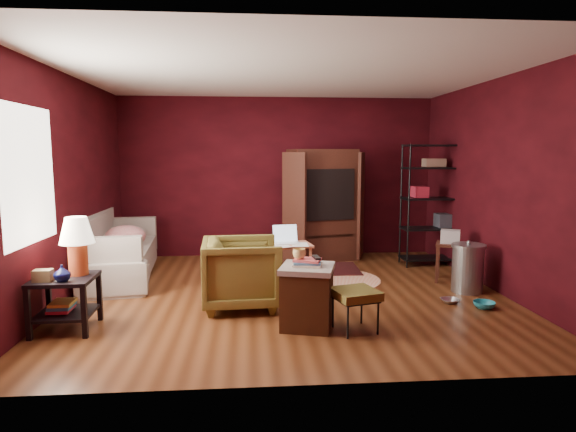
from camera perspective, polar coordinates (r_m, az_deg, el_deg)
name	(u,v)px	position (r m, az deg, el deg)	size (l,w,h in m)	color
room	(286,187)	(6.09, -0.21, 3.50)	(5.54, 5.04, 2.84)	brown
sofa	(119,249)	(7.46, -19.35, -3.66)	(2.25, 0.66, 0.88)	gray
armchair	(242,269)	(5.76, -5.50, -6.31)	(0.88, 0.83, 0.91)	black
pet_bowl_steel	(450,294)	(6.27, 18.69, -8.79)	(0.22, 0.05, 0.22)	silver
pet_bowl_turquoise	(485,298)	(6.21, 22.27, -8.97)	(0.25, 0.08, 0.25)	teal
vase	(62,274)	(5.29, -25.20, -6.19)	(0.16, 0.17, 0.16)	#0B0D39
mug	(299,253)	(4.99, 1.34, -4.35)	(0.13, 0.11, 0.13)	#DCBB6B
side_table	(71,262)	(5.47, -24.32, -5.04)	(0.60, 0.60, 1.17)	black
sofa_cushions	(117,250)	(7.44, -19.57, -3.80)	(1.03, 2.15, 0.87)	gray
hamper	(307,295)	(5.11, 2.29, -9.36)	(0.66, 0.66, 0.76)	#452210
footstool	(355,295)	(5.03, 7.99, -9.29)	(0.52, 0.52, 0.44)	black
rug_round	(334,280)	(7.06, 5.47, -7.51)	(1.55, 1.55, 0.01)	white
rug_oriental	(317,269)	(7.62, 3.47, -6.27)	(1.32, 0.90, 0.01)	#4B1415
laptop_desk	(287,248)	(6.77, -0.08, -3.81)	(0.72, 0.60, 0.81)	#F99572
tv_armoire	(323,203)	(8.21, 4.14, 1.56)	(1.45, 1.00, 1.89)	#461C14
wire_shelving	(433,199)	(8.17, 16.84, 1.90)	(0.96, 0.42, 1.97)	black
small_stand	(450,243)	(7.21, 18.65, -3.07)	(0.49, 0.49, 0.74)	#461C14
trash_can	(468,268)	(6.80, 20.52, -5.76)	(0.57, 0.57, 0.69)	#A2A6A9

